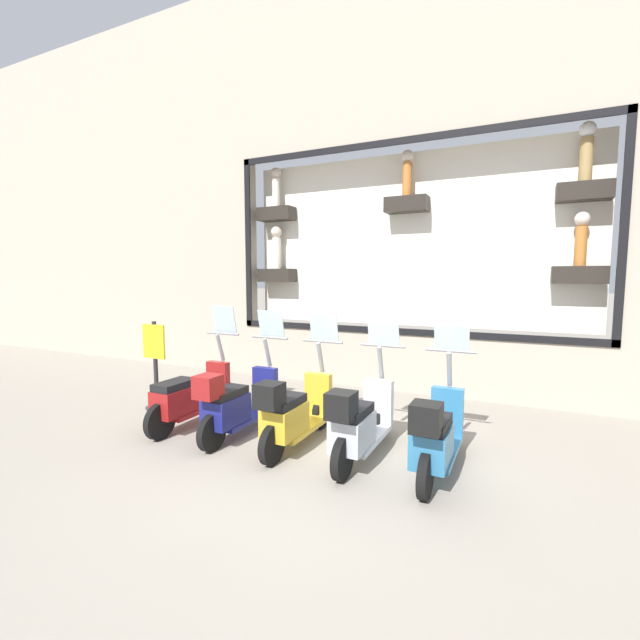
{
  "coord_description": "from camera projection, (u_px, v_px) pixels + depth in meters",
  "views": [
    {
      "loc": [
        -4.29,
        -2.05,
        2.15
      ],
      "look_at": [
        1.73,
        0.83,
        1.46
      ],
      "focal_mm": 24.0,
      "sensor_mm": 36.0,
      "label": 1
    }
  ],
  "objects": [
    {
      "name": "scooter_yellow_2",
      "position": [
        293.0,
        412.0,
        5.3
      ],
      "size": [
        1.79,
        0.6,
        1.64
      ],
      "color": "black",
      "rests_on": "ground_plane"
    },
    {
      "name": "scooter_silver_1",
      "position": [
        359.0,
        423.0,
        4.92
      ],
      "size": [
        1.79,
        0.61,
        1.56
      ],
      "color": "black",
      "rests_on": "ground_plane"
    },
    {
      "name": "scooter_teal_0",
      "position": [
        436.0,
        435.0,
        4.55
      ],
      "size": [
        1.79,
        0.6,
        1.55
      ],
      "color": "black",
      "rests_on": "ground_plane"
    },
    {
      "name": "scooter_navy_3",
      "position": [
        236.0,
        403.0,
        5.67
      ],
      "size": [
        1.79,
        0.6,
        1.64
      ],
      "color": "black",
      "rests_on": "ground_plane"
    },
    {
      "name": "ground_plane",
      "position": [
        320.0,
        462.0,
        4.95
      ],
      "size": [
        120.0,
        120.0,
        0.0
      ],
      "primitive_type": "plane",
      "color": "gray"
    },
    {
      "name": "shop_sign_post",
      "position": [
        155.0,
        363.0,
        6.92
      ],
      "size": [
        0.36,
        0.45,
        1.43
      ],
      "color": "#232326",
      "rests_on": "ground_plane"
    },
    {
      "name": "building_facade",
      "position": [
        406.0,
        167.0,
        7.76
      ],
      "size": [
        1.21,
        36.0,
        8.07
      ],
      "color": "#ADA08E",
      "rests_on": "ground_plane"
    },
    {
      "name": "scooter_red_4",
      "position": [
        190.0,
        397.0,
        6.11
      ],
      "size": [
        1.8,
        0.61,
        1.69
      ],
      "color": "black",
      "rests_on": "ground_plane"
    }
  ]
}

